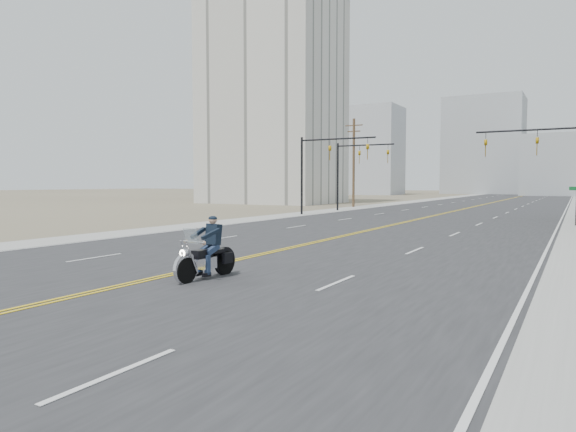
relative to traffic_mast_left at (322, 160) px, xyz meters
The scene contains 14 objects.
ground_plane 33.60m from the traffic_mast_left, 74.33° to the right, with size 400.00×400.00×0.00m, color #776D56.
road 39.36m from the traffic_mast_left, 76.71° to the left, with size 20.00×200.00×0.01m, color #303033.
sidewalk_left 38.40m from the traffic_mast_left, 93.80° to the left, with size 3.00×200.00×0.01m, color #A5A5A0.
traffic_mast_left is the anchor object (origin of this frame).
traffic_mast_right 17.95m from the traffic_mast_left, ahead, with size 7.10×0.26×7.00m.
traffic_mast_far 8.01m from the traffic_mast_left, 92.40° to the left, with size 6.10×0.26×7.00m.
street_sign 20.12m from the traffic_mast_left, ahead, with size 0.90×0.06×2.62m.
utility_pole_left 16.39m from the traffic_mast_left, 102.42° to the left, with size 2.20×0.30×10.50m.
apartment_block 31.50m from the traffic_mast_left, 129.59° to the left, with size 18.00×14.00×30.00m, color silver.
haze_bldg_a 87.20m from the traffic_mast_left, 107.41° to the left, with size 14.00×12.00×22.00m, color #B7BCC6.
haze_bldg_b 94.56m from the traffic_mast_left, 79.66° to the left, with size 18.00×14.00×14.00m, color #ADB2B7.
haze_bldg_d 108.34m from the traffic_mast_left, 91.60° to the left, with size 20.00×15.00×26.00m, color #ADB2B7.
haze_bldg_f 106.28m from the traffic_mast_left, 112.71° to the left, with size 12.00×12.00×16.00m, color #ADB2B7.
motorcyclist 31.29m from the traffic_mast_left, 70.59° to the right, with size 1.02×2.39×1.87m, color black, non-canonical shape.
Camera 1 is at (10.88, -9.19, 2.84)m, focal length 32.00 mm.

